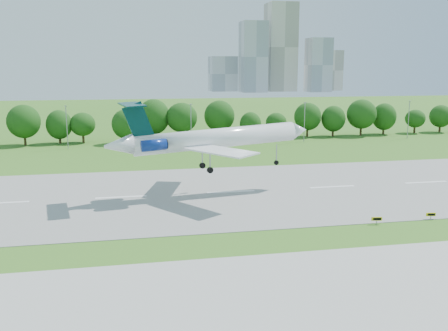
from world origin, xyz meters
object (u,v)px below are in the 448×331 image
taxi_sign_left (377,219)px  service_vehicle_b (190,143)px  airliner (207,138)px  service_vehicle_a (180,142)px

taxi_sign_left → service_vehicle_b: bearing=112.5°
airliner → service_vehicle_a: size_ratio=9.34×
service_vehicle_a → service_vehicle_b: bearing=-138.5°
airliner → taxi_sign_left: bearing=-55.3°
taxi_sign_left → service_vehicle_a: (-20.02, 83.02, -0.13)m
service_vehicle_a → service_vehicle_b: size_ratio=1.18×
service_vehicle_a → airliner: bearing=164.7°
service_vehicle_a → service_vehicle_b: (2.65, -1.85, -0.08)m
airliner → taxi_sign_left: size_ratio=24.63×
airliner → service_vehicle_b: 59.58m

